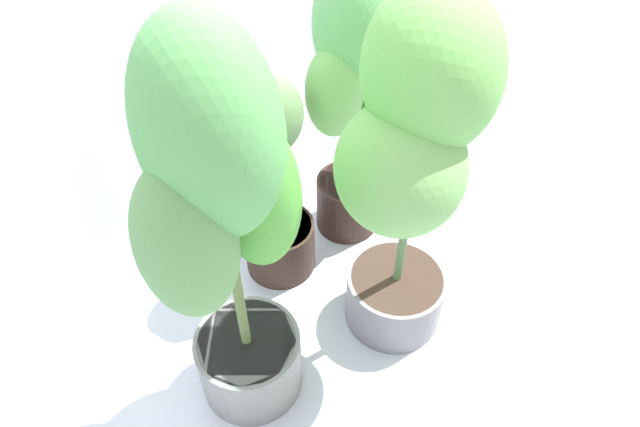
{
  "coord_description": "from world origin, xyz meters",
  "views": [
    {
      "loc": [
        -0.92,
        -0.06,
        1.34
      ],
      "look_at": [
        0.0,
        0.32,
        0.33
      ],
      "focal_mm": 30.64,
      "sensor_mm": 36.0,
      "label": 1
    }
  ],
  "objects_px": {
    "potted_plant_center": "(410,166)",
    "potted_plant_back_center": "(272,193)",
    "potted_plant_back_right": "(355,91)",
    "potted_plant_back_left": "(226,231)"
  },
  "relations": [
    {
      "from": "potted_plant_center",
      "to": "potted_plant_back_center",
      "type": "distance_m",
      "value": 0.46
    },
    {
      "from": "potted_plant_center",
      "to": "potted_plant_back_center",
      "type": "bearing_deg",
      "value": 81.02
    },
    {
      "from": "potted_plant_back_center",
      "to": "potted_plant_back_right",
      "type": "height_order",
      "value": "potted_plant_back_right"
    },
    {
      "from": "potted_plant_back_left",
      "to": "potted_plant_back_right",
      "type": "relative_size",
      "value": 1.15
    },
    {
      "from": "potted_plant_back_left",
      "to": "potted_plant_back_right",
      "type": "height_order",
      "value": "potted_plant_back_left"
    },
    {
      "from": "potted_plant_back_left",
      "to": "potted_plant_back_center",
      "type": "bearing_deg",
      "value": 15.48
    },
    {
      "from": "potted_plant_back_center",
      "to": "potted_plant_back_left",
      "type": "bearing_deg",
      "value": -164.52
    },
    {
      "from": "potted_plant_back_center",
      "to": "potted_plant_back_right",
      "type": "xyz_separation_m",
      "value": [
        0.26,
        -0.14,
        0.2
      ]
    },
    {
      "from": "potted_plant_back_left",
      "to": "potted_plant_back_center",
      "type": "height_order",
      "value": "potted_plant_back_left"
    },
    {
      "from": "potted_plant_back_center",
      "to": "potted_plant_center",
      "type": "bearing_deg",
      "value": -98.98
    }
  ]
}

